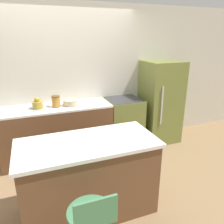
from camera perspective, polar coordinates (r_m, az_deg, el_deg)
name	(u,v)px	position (r m, az deg, el deg)	size (l,w,h in m)	color
ground_plane	(79,162)	(3.88, -8.64, -12.73)	(14.00, 14.00, 0.00)	#8E704C
wall_back	(67,80)	(4.03, -11.64, 8.20)	(8.00, 0.06, 2.60)	beige
back_counter	(58,132)	(3.92, -13.98, -5.10)	(1.84, 0.61, 0.94)	brown
kitchen_island	(89,177)	(2.70, -5.98, -16.51)	(1.56, 0.74, 0.93)	brown
oven_range	(124,122)	(4.22, 3.03, -2.75)	(0.63, 0.62, 0.94)	olive
refrigerator	(160,102)	(4.45, 12.51, 2.56)	(0.69, 0.68, 1.60)	olive
kettle	(37,104)	(3.70, -18.89, 2.02)	(0.16, 0.16, 0.19)	#B29333
mixing_bowl	(71,102)	(3.76, -10.78, 2.52)	(0.25, 0.25, 0.09)	#C1B28E
canister_jar	(56,101)	(3.71, -14.42, 2.77)	(0.14, 0.14, 0.18)	#B77F33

